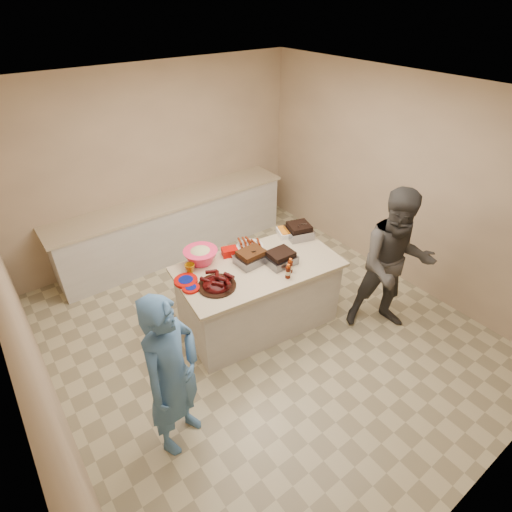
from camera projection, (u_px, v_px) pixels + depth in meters
room at (262, 331)px, 4.85m from camera, size 4.50×5.00×2.70m
back_counter at (175, 226)px, 6.06m from camera, size 3.60×0.64×0.90m
island at (258, 322)px, 4.98m from camera, size 1.94×1.18×0.87m
rib_platter at (217, 286)px, 4.17m from camera, size 0.54×0.54×0.16m
pulled_pork_tray at (251, 263)px, 4.53m from camera, size 0.35×0.27×0.10m
brisket_tray at (280, 263)px, 4.52m from camera, size 0.33×0.27×0.10m
roasting_pan at (299, 236)px, 5.00m from camera, size 0.37×0.37×0.12m
coleslaw_bowl at (201, 262)px, 4.54m from camera, size 0.43×0.43×0.27m
sausage_plate at (250, 247)px, 4.81m from camera, size 0.41×0.41×0.05m
mac_cheese_dish at (291, 234)px, 5.05m from camera, size 0.39×0.34×0.09m
bbq_bottle_a at (290, 272)px, 4.39m from camera, size 0.06×0.06×0.17m
bbq_bottle_b at (288, 278)px, 4.30m from camera, size 0.06×0.06×0.17m
mustard_bottle at (246, 262)px, 4.54m from camera, size 0.05×0.05×0.12m
sauce_bowl at (238, 258)px, 4.61m from camera, size 0.14×0.06×0.14m
plate_stack_large at (186, 282)px, 4.24m from camera, size 0.28×0.28×0.03m
plate_stack_small at (191, 289)px, 4.14m from camera, size 0.21×0.21×0.03m
plastic_cup at (190, 272)px, 4.38m from camera, size 0.12×0.12×0.11m
basket_stack at (230, 255)px, 4.66m from camera, size 0.21×0.18×0.09m
guest_blue at (183, 434)px, 3.74m from camera, size 1.27×1.74×0.39m
guest_gray at (380, 322)px, 4.97m from camera, size 1.78×1.95×0.68m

